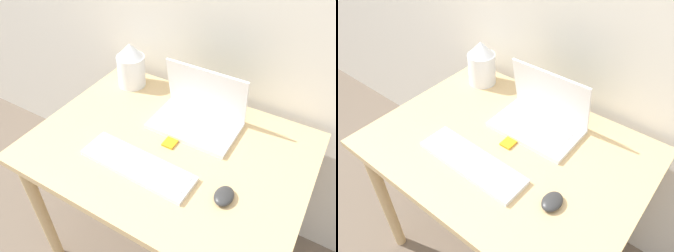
% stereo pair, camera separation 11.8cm
% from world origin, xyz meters
% --- Properties ---
extents(desk, '(1.05, 0.77, 0.75)m').
position_xyz_m(desk, '(0.00, 0.39, 0.65)').
color(desk, tan).
rests_on(desk, ground_plane).
extents(laptop, '(0.34, 0.23, 0.24)m').
position_xyz_m(laptop, '(0.04, 0.56, 0.81)').
color(laptop, white).
rests_on(laptop, desk).
extents(keyboard, '(0.43, 0.14, 0.02)m').
position_xyz_m(keyboard, '(-0.04, 0.23, 0.76)').
color(keyboard, white).
rests_on(keyboard, desk).
extents(mouse, '(0.06, 0.09, 0.03)m').
position_xyz_m(mouse, '(0.28, 0.26, 0.77)').
color(mouse, '#2D2D2D').
rests_on(mouse, desk).
extents(vase, '(0.13, 0.13, 0.21)m').
position_xyz_m(vase, '(-0.37, 0.66, 0.86)').
color(vase, white).
rests_on(vase, desk).
extents(mp3_player, '(0.05, 0.06, 0.01)m').
position_xyz_m(mp3_player, '(-0.00, 0.40, 0.76)').
color(mp3_player, orange).
rests_on(mp3_player, desk).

